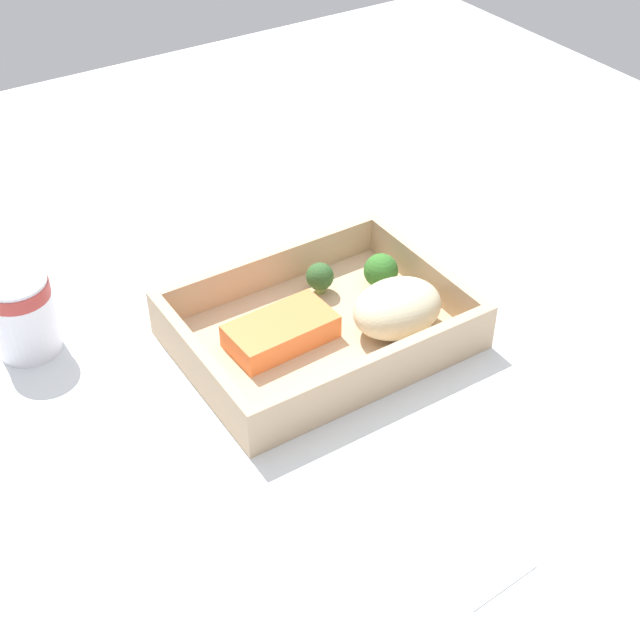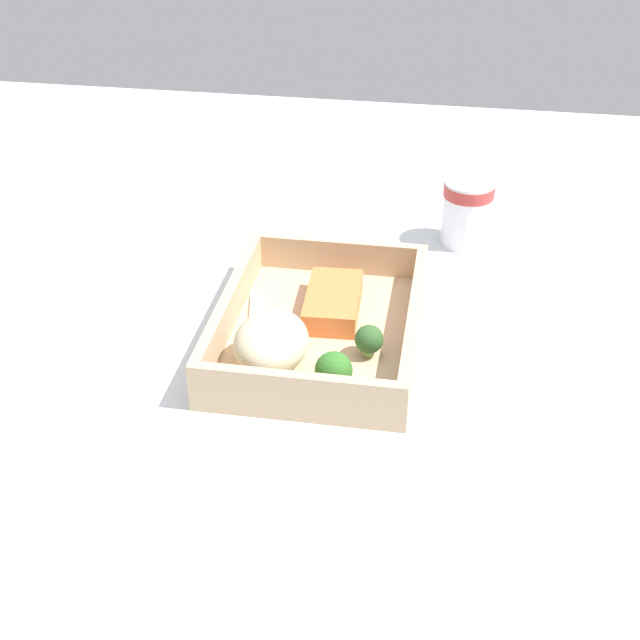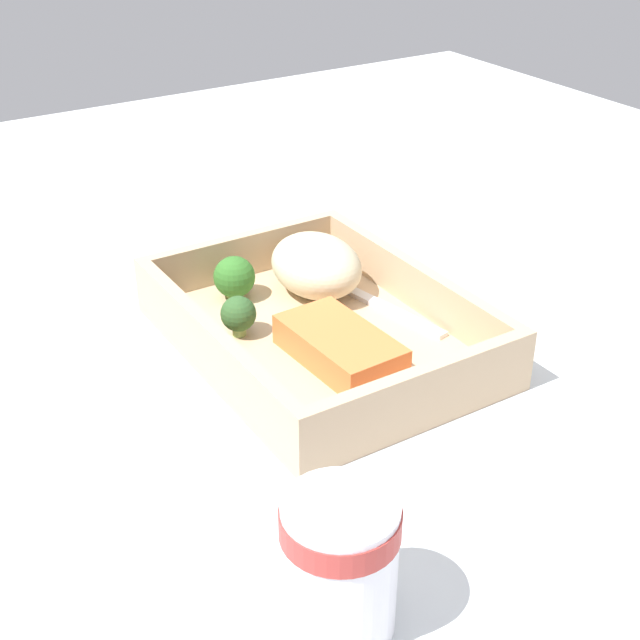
% 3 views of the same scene
% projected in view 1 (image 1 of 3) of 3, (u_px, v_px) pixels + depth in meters
% --- Properties ---
extents(ground_plane, '(1.60, 1.60, 0.02)m').
position_uv_depth(ground_plane, '(320.00, 347.00, 0.95)').
color(ground_plane, silver).
extents(takeout_tray, '(0.29, 0.22, 0.01)m').
position_uv_depth(takeout_tray, '(320.00, 336.00, 0.94)').
color(takeout_tray, tan).
rests_on(takeout_tray, ground_plane).
extents(tray_rim, '(0.29, 0.22, 0.04)m').
position_uv_depth(tray_rim, '(320.00, 316.00, 0.92)').
color(tray_rim, tan).
rests_on(tray_rim, takeout_tray).
extents(salmon_fillet, '(0.11, 0.06, 0.03)m').
position_uv_depth(salmon_fillet, '(281.00, 331.00, 0.91)').
color(salmon_fillet, orange).
rests_on(salmon_fillet, takeout_tray).
extents(mashed_potatoes, '(0.10, 0.08, 0.05)m').
position_uv_depth(mashed_potatoes, '(397.00, 308.00, 0.92)').
color(mashed_potatoes, beige).
rests_on(mashed_potatoes, takeout_tray).
extents(broccoli_floret_1, '(0.03, 0.03, 0.04)m').
position_uv_depth(broccoli_floret_1, '(320.00, 277.00, 0.98)').
color(broccoli_floret_1, '#7DA054').
rests_on(broccoli_floret_1, takeout_tray).
extents(broccoli_floret_2, '(0.04, 0.04, 0.04)m').
position_uv_depth(broccoli_floret_2, '(381.00, 271.00, 0.98)').
color(broccoli_floret_2, '#81985B').
rests_on(broccoli_floret_2, takeout_tray).
extents(fork, '(0.16, 0.05, 0.00)m').
position_uv_depth(fork, '(384.00, 355.00, 0.90)').
color(fork, silver).
rests_on(fork, takeout_tray).
extents(paper_cup, '(0.07, 0.07, 0.09)m').
position_uv_depth(paper_cup, '(22.00, 311.00, 0.90)').
color(paper_cup, white).
rests_on(paper_cup, ground_plane).
extents(receipt_slip, '(0.08, 0.15, 0.00)m').
position_uv_depth(receipt_slip, '(444.00, 529.00, 0.75)').
color(receipt_slip, white).
rests_on(receipt_slip, ground_plane).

